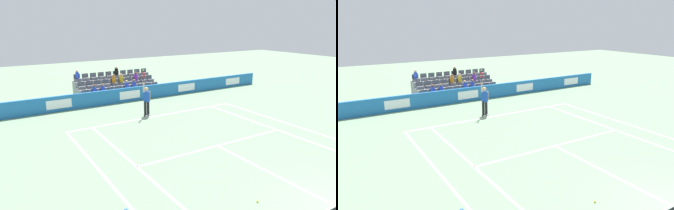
{
  "view_description": "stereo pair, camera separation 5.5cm",
  "coord_description": "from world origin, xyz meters",
  "views": [
    {
      "loc": [
        8.88,
        3.72,
        5.57
      ],
      "look_at": [
        0.29,
        -10.28,
        1.1
      ],
      "focal_mm": 33.0,
      "sensor_mm": 36.0,
      "label": 1
    },
    {
      "loc": [
        8.83,
        3.75,
        5.57
      ],
      "look_at": [
        0.29,
        -10.28,
        1.1
      ],
      "focal_mm": 33.0,
      "sensor_mm": 36.0,
      "label": 2
    }
  ],
  "objects": [
    {
      "name": "line_doubles_sideline_right",
      "position": [
        -5.49,
        -5.95,
        0.0
      ],
      "size": [
        0.1,
        11.89,
        0.01
      ],
      "primitive_type": "cube",
      "color": "white",
      "rests_on": "ground"
    },
    {
      "name": "stadium_stand",
      "position": [
        0.01,
        -18.34,
        0.55
      ],
      "size": [
        6.2,
        2.85,
        2.16
      ],
      "color": "gray",
      "rests_on": "ground"
    },
    {
      "name": "line_centre_mark",
      "position": [
        0.0,
        -11.79,
        0.0
      ],
      "size": [
        0.1,
        0.2,
        0.01
      ],
      "primitive_type": "cube",
      "color": "white",
      "rests_on": "ground"
    },
    {
      "name": "line_centre_service",
      "position": [
        0.0,
        -3.2,
        0.0
      ],
      "size": [
        0.1,
        6.4,
        0.01
      ],
      "primitive_type": "cube",
      "color": "white",
      "rests_on": "ground"
    },
    {
      "name": "tennis_player",
      "position": [
        0.58,
        -12.27,
        0.99
      ],
      "size": [
        0.54,
        0.42,
        2.85
      ],
      "color": "black",
      "rests_on": "ground"
    },
    {
      "name": "sponsor_barrier",
      "position": [
        0.0,
        -16.04,
        0.5
      ],
      "size": [
        24.53,
        0.22,
        1.01
      ],
      "color": "#1E66AD",
      "rests_on": "ground"
    },
    {
      "name": "line_singles_sideline_right",
      "position": [
        -4.12,
        -5.95,
        0.0
      ],
      "size": [
        0.1,
        11.89,
        0.01
      ],
      "primitive_type": "cube",
      "color": "white",
      "rests_on": "ground"
    },
    {
      "name": "line_baseline",
      "position": [
        0.0,
        -11.89,
        0.0
      ],
      "size": [
        10.97,
        0.1,
        0.01
      ],
      "primitive_type": "cube",
      "color": "white",
      "rests_on": "ground"
    },
    {
      "name": "line_service",
      "position": [
        0.0,
        -6.4,
        0.0
      ],
      "size": [
        8.23,
        0.1,
        0.01
      ],
      "primitive_type": "cube",
      "color": "white",
      "rests_on": "ground"
    },
    {
      "name": "line_doubles_sideline_left",
      "position": [
        5.49,
        -5.95,
        0.0
      ],
      "size": [
        0.1,
        11.89,
        0.01
      ],
      "primitive_type": "cube",
      "color": "white",
      "rests_on": "ground"
    },
    {
      "name": "line_singles_sideline_left",
      "position": [
        4.12,
        -5.95,
        0.0
      ],
      "size": [
        0.1,
        11.89,
        0.01
      ],
      "primitive_type": "cube",
      "color": "white",
      "rests_on": "ground"
    },
    {
      "name": "loose_tennis_ball",
      "position": [
        1.92,
        -2.16,
        0.03
      ],
      "size": [
        0.07,
        0.07,
        0.07
      ],
      "primitive_type": "sphere",
      "color": "#D1E533",
      "rests_on": "ground"
    }
  ]
}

